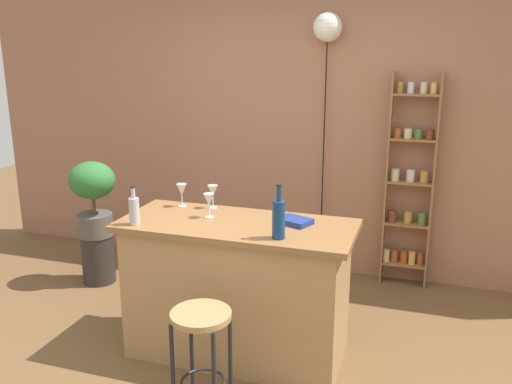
{
  "coord_description": "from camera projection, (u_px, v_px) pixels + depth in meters",
  "views": [
    {
      "loc": [
        1.13,
        -2.77,
        2.01
      ],
      "look_at": [
        0.05,
        0.55,
        1.08
      ],
      "focal_mm": 37.41,
      "sensor_mm": 36.0,
      "label": 1
    }
  ],
  "objects": [
    {
      "name": "bar_stool",
      "position": [
        202.0,
        339.0,
        2.93
      ],
      "size": [
        0.34,
        0.34,
        0.64
      ],
      "color": "black",
      "rests_on": "ground"
    },
    {
      "name": "bottle_sauce_amber",
      "position": [
        279.0,
        218.0,
        3.12
      ],
      "size": [
        0.08,
        0.08,
        0.33
      ],
      "color": "navy",
      "rests_on": "kitchen_counter"
    },
    {
      "name": "ground",
      "position": [
        222.0,
        376.0,
        3.4
      ],
      "size": [
        12.0,
        12.0,
        0.0
      ],
      "primitive_type": "plane",
      "color": "brown"
    },
    {
      "name": "kitchen_counter",
      "position": [
        237.0,
        289.0,
        3.55
      ],
      "size": [
        1.53,
        0.67,
        0.94
      ],
      "color": "#A87F51",
      "rests_on": "ground"
    },
    {
      "name": "bottle_olive_oil",
      "position": [
        134.0,
        210.0,
        3.37
      ],
      "size": [
        0.07,
        0.07,
        0.25
      ],
      "color": "#B2B2B7",
      "rests_on": "kitchen_counter"
    },
    {
      "name": "plant_stool",
      "position": [
        98.0,
        258.0,
        4.74
      ],
      "size": [
        0.28,
        0.28,
        0.44
      ],
      "primitive_type": "cylinder",
      "color": "#2D2823",
      "rests_on": "ground"
    },
    {
      "name": "spice_shelf",
      "position": [
        409.0,
        184.0,
        4.52
      ],
      "size": [
        0.4,
        0.14,
        1.85
      ],
      "color": "olive",
      "rests_on": "ground"
    },
    {
      "name": "wine_glass_center",
      "position": [
        213.0,
        192.0,
        3.72
      ],
      "size": [
        0.07,
        0.07,
        0.16
      ],
      "color": "silver",
      "rests_on": "kitchen_counter"
    },
    {
      "name": "back_wall",
      "position": [
        299.0,
        120.0,
        4.83
      ],
      "size": [
        6.4,
        0.1,
        2.8
      ],
      "primitive_type": "cube",
      "color": "#9E6B51",
      "rests_on": "ground"
    },
    {
      "name": "wine_glass_left",
      "position": [
        182.0,
        190.0,
        3.76
      ],
      "size": [
        0.07,
        0.07,
        0.16
      ],
      "color": "silver",
      "rests_on": "kitchen_counter"
    },
    {
      "name": "potted_plant",
      "position": [
        93.0,
        193.0,
        4.58
      ],
      "size": [
        0.41,
        0.36,
        0.66
      ],
      "color": "#514C47",
      "rests_on": "plant_stool"
    },
    {
      "name": "wine_glass_right",
      "position": [
        209.0,
        200.0,
        3.51
      ],
      "size": [
        0.07,
        0.07,
        0.16
      ],
      "color": "silver",
      "rests_on": "kitchen_counter"
    },
    {
      "name": "pendant_globe_light",
      "position": [
        328.0,
        30.0,
        4.45
      ],
      "size": [
        0.25,
        0.25,
        2.32
      ],
      "color": "black",
      "rests_on": "ground"
    },
    {
      "name": "cookbook",
      "position": [
        294.0,
        221.0,
        3.41
      ],
      "size": [
        0.25,
        0.22,
        0.03
      ],
      "primitive_type": "cube",
      "rotation": [
        0.0,
        0.0,
        -0.37
      ],
      "color": "navy",
      "rests_on": "kitchen_counter"
    }
  ]
}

